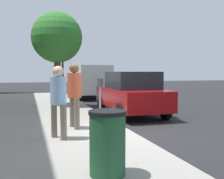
{
  "coord_description": "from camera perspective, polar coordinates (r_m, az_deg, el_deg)",
  "views": [
    {
      "loc": [
        -6.62,
        2.64,
        1.75
      ],
      "look_at": [
        0.77,
        0.24,
        1.23
      ],
      "focal_mm": 41.22,
      "sensor_mm": 36.0,
      "label": 1
    }
  ],
  "objects": [
    {
      "name": "sidewalk_slab",
      "position": [
        6.84,
        -20.79,
        -10.58
      ],
      "size": [
        28.0,
        6.0,
        0.15
      ],
      "primitive_type": "cube",
      "color": "gray",
      "rests_on": "ground_plane"
    },
    {
      "name": "parking_meter",
      "position": [
        7.97,
        -2.66,
        -0.35
      ],
      "size": [
        0.36,
        0.12,
        1.41
      ],
      "color": "gray",
      "rests_on": "sidewalk_slab"
    },
    {
      "name": "street_tree",
      "position": [
        13.03,
        -12.11,
        11.07
      ],
      "size": [
        2.46,
        2.46,
        4.52
      ],
      "color": "brown",
      "rests_on": "sidewalk_slab"
    },
    {
      "name": "traffic_signal",
      "position": [
        16.13,
        -10.55,
        6.71
      ],
      "size": [
        0.24,
        0.44,
        3.6
      ],
      "color": "black",
      "rests_on": "sidewalk_slab"
    },
    {
      "name": "pedestrian_bystander",
      "position": [
        6.28,
        -11.81,
        -1.45
      ],
      "size": [
        0.48,
        0.38,
        1.75
      ],
      "rotation": [
        0.0,
        0.0,
        -1.06
      ],
      "color": "#726656",
      "rests_on": "sidewalk_slab"
    },
    {
      "name": "trash_bin",
      "position": [
        4.07,
        -1.01,
        -11.7
      ],
      "size": [
        0.59,
        0.59,
        1.01
      ],
      "color": "#1E4C2D",
      "rests_on": "sidewalk_slab"
    },
    {
      "name": "ground_plane",
      "position": [
        7.34,
        3.71,
        -9.95
      ],
      "size": [
        80.0,
        80.0,
        0.0
      ],
      "primitive_type": "plane",
      "color": "#232326",
      "rests_on": "ground"
    },
    {
      "name": "pedestrian_at_meter",
      "position": [
        7.4,
        -8.35,
        -0.01
      ],
      "size": [
        0.55,
        0.4,
        1.85
      ],
      "rotation": [
        0.0,
        0.0,
        -1.41
      ],
      "color": "#726656",
      "rests_on": "sidewalk_slab"
    },
    {
      "name": "parked_van_far",
      "position": [
        17.83,
        -5.06,
        2.24
      ],
      "size": [
        5.26,
        2.25,
        2.18
      ],
      "color": "silver",
      "rests_on": "ground_plane"
    },
    {
      "name": "parked_sedan_near",
      "position": [
        10.61,
        4.15,
        -0.78
      ],
      "size": [
        4.45,
        2.06,
        1.77
      ],
      "color": "maroon",
      "rests_on": "ground_plane"
    }
  ]
}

